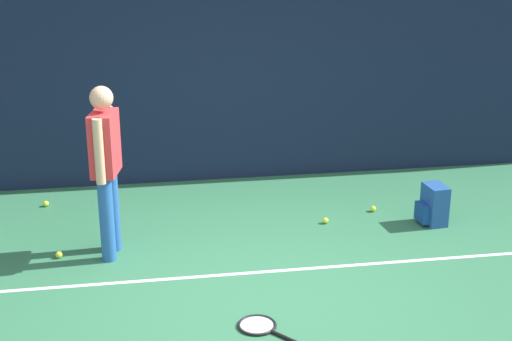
# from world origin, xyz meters

# --- Properties ---
(ground_plane) EXTENTS (12.00, 12.00, 0.00)m
(ground_plane) POSITION_xyz_m (0.00, 0.00, 0.00)
(ground_plane) COLOR #2D6B47
(back_fence) EXTENTS (10.00, 0.10, 2.45)m
(back_fence) POSITION_xyz_m (0.00, 3.00, 1.22)
(back_fence) COLOR #141E38
(back_fence) RESTS_ON ground
(court_line) EXTENTS (9.00, 0.05, 0.00)m
(court_line) POSITION_xyz_m (0.00, 0.34, 0.00)
(court_line) COLOR white
(court_line) RESTS_ON ground
(tennis_player) EXTENTS (0.30, 0.52, 1.70)m
(tennis_player) POSITION_xyz_m (-1.35, 0.96, 0.97)
(tennis_player) COLOR #2659A5
(tennis_player) RESTS_ON ground
(tennis_racket) EXTENTS (0.53, 0.58, 0.03)m
(tennis_racket) POSITION_xyz_m (-0.14, -0.62, 0.01)
(tennis_racket) COLOR black
(tennis_racket) RESTS_ON ground
(backpack) EXTENTS (0.31, 0.32, 0.44)m
(backpack) POSITION_xyz_m (2.06, 1.18, 0.21)
(backpack) COLOR #1E478C
(backpack) RESTS_ON ground
(tennis_ball_near_player) EXTENTS (0.07, 0.07, 0.07)m
(tennis_ball_near_player) POSITION_xyz_m (0.92, 1.37, 0.03)
(tennis_ball_near_player) COLOR #CCE033
(tennis_ball_near_player) RESTS_ON ground
(tennis_ball_by_fence) EXTENTS (0.07, 0.07, 0.07)m
(tennis_ball_by_fence) POSITION_xyz_m (-1.86, 0.96, 0.03)
(tennis_ball_by_fence) COLOR #CCE033
(tennis_ball_by_fence) RESTS_ON ground
(tennis_ball_mid_court) EXTENTS (0.07, 0.07, 0.07)m
(tennis_ball_mid_court) POSITION_xyz_m (-2.12, 2.36, 0.03)
(tennis_ball_mid_court) COLOR #CCE033
(tennis_ball_mid_court) RESTS_ON ground
(tennis_ball_far_left) EXTENTS (0.07, 0.07, 0.07)m
(tennis_ball_far_left) POSITION_xyz_m (1.54, 1.61, 0.03)
(tennis_ball_far_left) COLOR #CCE033
(tennis_ball_far_left) RESTS_ON ground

